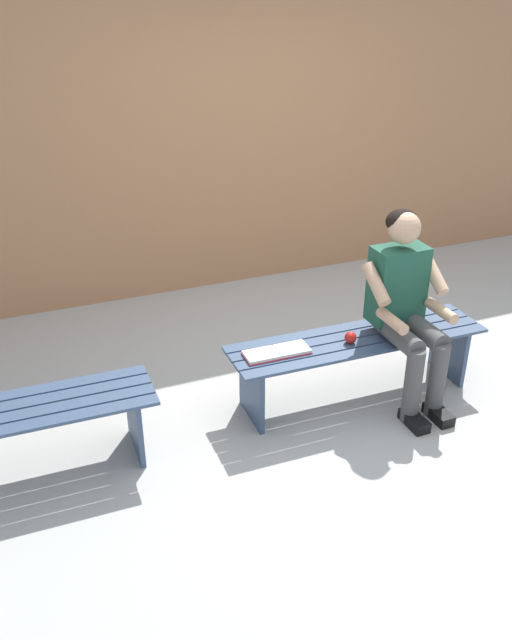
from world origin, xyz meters
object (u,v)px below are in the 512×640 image
(bench_far, at_px, (0,429))
(person_seated, at_px, (407,303))
(bench_near, at_px, (357,352))
(apple, at_px, (351,338))
(book_open, at_px, (277,352))

(bench_far, bearing_deg, person_seated, 177.68)
(bench_near, bearing_deg, person_seated, 159.73)
(bench_far, xyz_separation_m, apple, (-2.11, 0.04, 0.14))
(bench_near, height_order, book_open, book_open)
(apple, bearing_deg, bench_far, -1.13)
(bench_near, xyz_separation_m, bench_far, (2.19, 0.00, -0.00))
(bench_far, xyz_separation_m, person_seated, (-2.46, 0.10, 0.35))
(bench_far, height_order, person_seated, person_seated)
(book_open, bearing_deg, bench_far, 1.49)
(apple, relative_size, book_open, 0.18)
(person_seated, bearing_deg, book_open, -7.41)
(bench_far, relative_size, person_seated, 1.35)
(bench_far, bearing_deg, apple, 178.87)
(person_seated, xyz_separation_m, book_open, (0.83, -0.11, -0.23))
(bench_near, distance_m, person_seated, 0.45)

